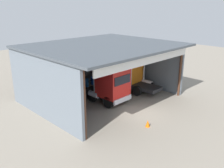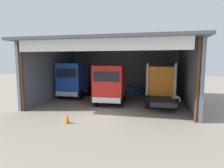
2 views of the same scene
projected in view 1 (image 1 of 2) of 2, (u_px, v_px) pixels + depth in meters
The scene contains 8 objects.
ground_plane at pixel (142, 113), 21.74m from camera, with size 80.00×80.00×0.00m, color gray.
workshop_shed at pixel (95, 60), 24.71m from camera, with size 13.65×11.86×5.54m.
truck_blue_center_right_bay at pixel (58, 90), 21.97m from camera, with size 2.70×4.89×3.66m.
truck_red_right_bay at pixel (111, 85), 23.55m from camera, with size 2.73×4.77×3.51m.
truck_orange_center_left_bay at pixel (131, 74), 27.34m from camera, with size 2.87×5.22×3.69m.
oil_drum at pixel (93, 81), 29.49m from camera, with size 0.58×0.58×0.88m, color #194CB2.
tool_cart at pixel (84, 83), 28.46m from camera, with size 0.90×0.60×1.00m, color #1E59A5.
traffic_cone at pixel (148, 123), 19.32m from camera, with size 0.36×0.36×0.56m, color orange.
Camera 1 is at (-15.90, -12.19, 9.23)m, focal length 39.52 mm.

